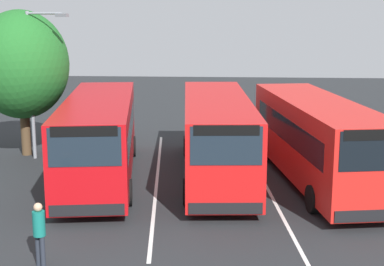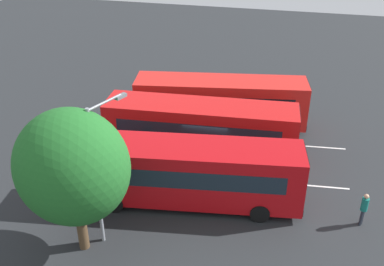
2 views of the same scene
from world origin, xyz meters
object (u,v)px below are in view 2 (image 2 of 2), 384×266
bus_center_left (201,127)px  bus_far_left (189,172)px  bus_center_right (221,101)px  street_lamp (99,167)px  pedestrian (364,207)px  depot_tree (73,167)px

bus_center_left → bus_far_left: bearing=-88.4°
bus_center_right → street_lamp: 12.41m
pedestrian → depot_tree: 13.04m
bus_center_right → street_lamp: (-2.87, -11.90, 2.04)m
bus_center_right → depot_tree: bearing=-115.2°
bus_far_left → depot_tree: size_ratio=1.69×
bus_far_left → pedestrian: 8.24m
bus_far_left → bus_center_left: size_ratio=1.01×
street_lamp → bus_center_right: bearing=7.1°
bus_far_left → pedestrian: size_ratio=6.50×
pedestrian → depot_tree: (-11.83, -4.52, 3.14)m
street_lamp → bus_center_left: bearing=3.8°
bus_center_left → street_lamp: (-2.44, -8.05, 2.04)m
bus_center_left → depot_tree: size_ratio=1.68×
bus_center_left → street_lamp: bearing=-111.3°
depot_tree → street_lamp: bearing=48.8°
street_lamp → depot_tree: depot_tree is taller
bus_center_right → pedestrian: bus_center_right is taller
bus_center_right → bus_center_left: bearing=-105.9°
pedestrian → street_lamp: street_lamp is taller
depot_tree → pedestrian: bearing=20.9°
pedestrian → bus_center_left: bearing=-1.1°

